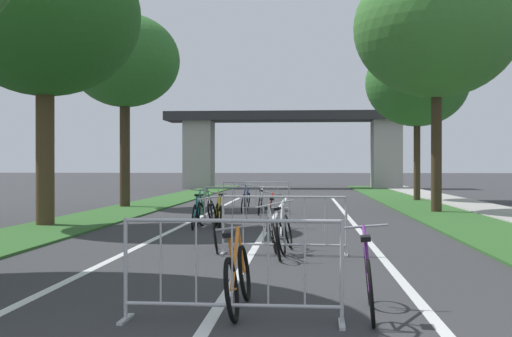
# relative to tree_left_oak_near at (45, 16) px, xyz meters

# --- Properties ---
(grass_verge_left) EXTENTS (2.32, 53.92, 0.05)m
(grass_verge_left) POSITION_rel_tree_left_oak_near_xyz_m (0.50, 8.18, -5.47)
(grass_verge_left) COLOR #2D5B26
(grass_verge_left) RESTS_ON ground
(grass_verge_right) EXTENTS (2.32, 53.92, 0.05)m
(grass_verge_right) POSITION_rel_tree_left_oak_near_xyz_m (11.13, 8.18, -5.47)
(grass_verge_right) COLOR #2D5B26
(grass_verge_right) RESTS_ON ground
(sidewalk_path_right) EXTENTS (1.98, 53.92, 0.08)m
(sidewalk_path_right) POSITION_rel_tree_left_oak_near_xyz_m (13.28, 8.18, -5.45)
(sidewalk_path_right) COLOR #9E9B93
(sidewalk_path_right) RESTS_ON ground
(lane_stripe_center) EXTENTS (0.14, 31.19, 0.01)m
(lane_stripe_center) POSITION_rel_tree_left_oak_near_xyz_m (5.82, 1.72, -5.49)
(lane_stripe_center) COLOR silver
(lane_stripe_center) RESTS_ON ground
(lane_stripe_right_lane) EXTENTS (0.14, 31.19, 0.01)m
(lane_stripe_right_lane) POSITION_rel_tree_left_oak_near_xyz_m (8.10, 1.72, -5.49)
(lane_stripe_right_lane) COLOR silver
(lane_stripe_right_lane) RESTS_ON ground
(lane_stripe_left_lane) EXTENTS (0.14, 31.19, 0.01)m
(lane_stripe_left_lane) POSITION_rel_tree_left_oak_near_xyz_m (3.53, 1.72, -5.49)
(lane_stripe_left_lane) COLOR silver
(lane_stripe_left_lane) RESTS_ON ground
(overpass_bridge) EXTENTS (17.86, 3.33, 5.40)m
(overpass_bridge) POSITION_rel_tree_left_oak_near_xyz_m (5.82, 30.68, -1.89)
(overpass_bridge) COLOR #2D2D30
(overpass_bridge) RESTS_ON ground
(tree_left_oak_near) EXTENTS (4.97, 4.97, 7.63)m
(tree_left_oak_near) POSITION_rel_tree_left_oak_near_xyz_m (0.00, 0.00, 0.00)
(tree_left_oak_near) COLOR #4C3823
(tree_left_oak_near) RESTS_ON ground
(tree_left_maple_mid) EXTENTS (4.16, 4.16, 7.36)m
(tree_left_maple_mid) POSITION_rel_tree_left_oak_near_xyz_m (-0.05, 7.98, 0.06)
(tree_left_maple_mid) COLOR #3D2D1E
(tree_left_maple_mid) RESTS_ON ground
(tree_right_pine_far) EXTENTS (5.56, 5.56, 8.60)m
(tree_right_pine_far) POSITION_rel_tree_left_oak_near_xyz_m (11.18, 5.88, 0.73)
(tree_right_pine_far) COLOR #3D2D1E
(tree_right_pine_far) RESTS_ON ground
(tree_right_pine_near) EXTENTS (4.62, 4.62, 7.29)m
(tree_right_pine_near) POSITION_rel_tree_left_oak_near_xyz_m (11.79, 13.58, -0.18)
(tree_right_pine_near) COLOR #3D2D1E
(tree_right_pine_near) RESTS_ON ground
(crowd_barrier_nearest) EXTENTS (2.26, 0.49, 1.05)m
(crowd_barrier_nearest) POSITION_rel_tree_left_oak_near_xyz_m (6.05, -10.40, -4.97)
(crowd_barrier_nearest) COLOR #ADADB2
(crowd_barrier_nearest) RESTS_ON ground
(crowd_barrier_second) EXTENTS (2.26, 0.51, 1.05)m
(crowd_barrier_second) POSITION_rel_tree_left_oak_near_xyz_m (6.41, -5.16, -4.97)
(crowd_barrier_second) COLOR #ADADB2
(crowd_barrier_second) RESTS_ON ground
(crowd_barrier_third) EXTENTS (2.27, 0.55, 1.05)m
(crowd_barrier_third) POSITION_rel_tree_left_oak_near_xyz_m (5.27, 0.07, -4.97)
(crowd_barrier_third) COLOR #ADADB2
(crowd_barrier_third) RESTS_ON ground
(crowd_barrier_fourth) EXTENTS (2.27, 0.54, 1.05)m
(crowd_barrier_fourth) POSITION_rel_tree_left_oak_near_xyz_m (5.14, 5.31, -4.97)
(crowd_barrier_fourth) COLOR #ADADB2
(crowd_barrier_fourth) RESTS_ON ground
(bicycle_white_0) EXTENTS (0.54, 1.71, 0.92)m
(bicycle_white_0) POSITION_rel_tree_left_oak_near_xyz_m (5.31, 4.84, -5.13)
(bicycle_white_0) COLOR black
(bicycle_white_0) RESTS_ON ground
(bicycle_black_1) EXTENTS (0.57, 1.64, 1.01)m
(bicycle_black_1) POSITION_rel_tree_left_oak_near_xyz_m (5.08, -4.68, -5.10)
(bicycle_black_1) COLOR black
(bicycle_black_1) RESTS_ON ground
(bicycle_green_2) EXTENTS (0.47, 1.69, 1.02)m
(bicycle_green_2) POSITION_rel_tree_left_oak_near_xyz_m (4.14, 0.67, -5.13)
(bicycle_green_2) COLOR black
(bicycle_green_2) RESTS_ON ground
(bicycle_blue_3) EXTENTS (0.52, 1.62, 1.00)m
(bicycle_blue_3) POSITION_rel_tree_left_oak_near_xyz_m (4.76, 5.68, -5.12)
(bicycle_blue_3) COLOR black
(bicycle_blue_3) RESTS_ON ground
(bicycle_teal_4) EXTENTS (0.51, 1.65, 0.99)m
(bicycle_teal_4) POSITION_rel_tree_left_oak_near_xyz_m (4.04, -0.30, -5.12)
(bicycle_teal_4) COLOR black
(bicycle_teal_4) RESTS_ON ground
(bicycle_red_5) EXTENTS (0.50, 1.69, 0.94)m
(bicycle_red_5) POSITION_rel_tree_left_oak_near_xyz_m (5.89, -0.52, -5.14)
(bicycle_red_5) COLOR black
(bicycle_red_5) RESTS_ON ground
(bicycle_purple_6) EXTENTS (0.54, 1.75, 0.93)m
(bicycle_purple_6) POSITION_rel_tree_left_oak_near_xyz_m (7.45, -9.97, -5.11)
(bicycle_purple_6) COLOR black
(bicycle_purple_6) RESTS_ON ground
(bicycle_yellow_7) EXTENTS (0.47, 1.63, 0.91)m
(bicycle_yellow_7) POSITION_rel_tree_left_oak_near_xyz_m (4.61, -0.39, -5.14)
(bicycle_yellow_7) COLOR black
(bicycle_yellow_7) RESTS_ON ground
(bicycle_silver_8) EXTENTS (0.44, 1.70, 0.94)m
(bicycle_silver_8) POSITION_rel_tree_left_oak_near_xyz_m (6.39, -4.79, -5.12)
(bicycle_silver_8) COLOR black
(bicycle_silver_8) RESTS_ON ground
(bicycle_orange_9) EXTENTS (0.53, 1.75, 0.91)m
(bicycle_orange_9) POSITION_rel_tree_left_oak_near_xyz_m (6.05, -9.85, -5.13)
(bicycle_orange_9) COLOR black
(bicycle_orange_9) RESTS_ON ground
(bicycle_white_10) EXTENTS (0.46, 1.65, 0.98)m
(bicycle_white_10) POSITION_rel_tree_left_oak_near_xyz_m (6.24, -5.54, -5.12)
(bicycle_white_10) COLOR black
(bicycle_white_10) RESTS_ON ground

